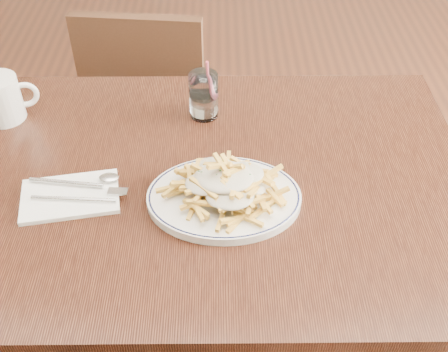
{
  "coord_description": "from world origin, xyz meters",
  "views": [
    {
      "loc": [
        0.06,
        -0.89,
        1.55
      ],
      "look_at": [
        0.07,
        -0.08,
        0.82
      ],
      "focal_mm": 45.0,
      "sensor_mm": 36.0,
      "label": 1
    }
  ],
  "objects_px": {
    "water_glass": "(204,98)",
    "fries_plate": "(224,198)",
    "table": "(194,203)",
    "coffee_mug": "(2,99)",
    "loaded_fries": "(224,181)",
    "chair_far": "(151,104)"
  },
  "relations": [
    {
      "from": "fries_plate",
      "to": "coffee_mug",
      "type": "xyz_separation_m",
      "value": [
        -0.52,
        0.29,
        0.04
      ]
    },
    {
      "from": "chair_far",
      "to": "water_glass",
      "type": "xyz_separation_m",
      "value": [
        0.19,
        -0.45,
        0.33
      ]
    },
    {
      "from": "fries_plate",
      "to": "coffee_mug",
      "type": "relative_size",
      "value": 2.56
    },
    {
      "from": "loaded_fries",
      "to": "table",
      "type": "bearing_deg",
      "value": 130.87
    },
    {
      "from": "table",
      "to": "coffee_mug",
      "type": "xyz_separation_m",
      "value": [
        -0.45,
        0.22,
        0.13
      ]
    },
    {
      "from": "chair_far",
      "to": "fries_plate",
      "type": "bearing_deg",
      "value": -72.51
    },
    {
      "from": "coffee_mug",
      "to": "loaded_fries",
      "type": "bearing_deg",
      "value": -29.53
    },
    {
      "from": "fries_plate",
      "to": "coffee_mug",
      "type": "height_order",
      "value": "coffee_mug"
    },
    {
      "from": "fries_plate",
      "to": "water_glass",
      "type": "height_order",
      "value": "water_glass"
    },
    {
      "from": "fries_plate",
      "to": "loaded_fries",
      "type": "relative_size",
      "value": 1.29
    },
    {
      "from": "table",
      "to": "coffee_mug",
      "type": "bearing_deg",
      "value": 154.32
    },
    {
      "from": "loaded_fries",
      "to": "fries_plate",
      "type": "bearing_deg",
      "value": -90.0
    },
    {
      "from": "water_glass",
      "to": "fries_plate",
      "type": "bearing_deg",
      "value": -81.42
    },
    {
      "from": "table",
      "to": "water_glass",
      "type": "height_order",
      "value": "water_glass"
    },
    {
      "from": "table",
      "to": "water_glass",
      "type": "distance_m",
      "value": 0.26
    },
    {
      "from": "fries_plate",
      "to": "water_glass",
      "type": "xyz_separation_m",
      "value": [
        -0.05,
        0.3,
        0.04
      ]
    },
    {
      "from": "table",
      "to": "chair_far",
      "type": "distance_m",
      "value": 0.73
    },
    {
      "from": "water_glass",
      "to": "coffee_mug",
      "type": "distance_m",
      "value": 0.47
    },
    {
      "from": "table",
      "to": "coffee_mug",
      "type": "distance_m",
      "value": 0.52
    },
    {
      "from": "table",
      "to": "chair_far",
      "type": "bearing_deg",
      "value": 104.2
    },
    {
      "from": "loaded_fries",
      "to": "coffee_mug",
      "type": "xyz_separation_m",
      "value": [
        -0.52,
        0.29,
        -0.0
      ]
    },
    {
      "from": "water_glass",
      "to": "chair_far",
      "type": "bearing_deg",
      "value": 113.02
    }
  ]
}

